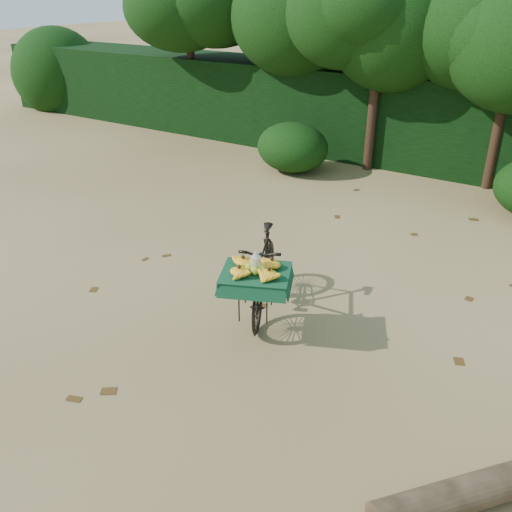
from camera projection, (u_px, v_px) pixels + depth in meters
The scene contains 6 objects.
ground at pixel (338, 315), 6.21m from camera, with size 80.00×80.00×0.00m, color tan.
vendor_bicycle at pixel (264, 272), 6.11m from camera, with size 1.19×1.77×0.97m.
hedge_backdrop at pixel (478, 126), 10.54m from camera, with size 26.00×1.80×1.80m, color black.
tree_row at pixel (441, 70), 9.75m from camera, with size 14.50×2.00×4.00m, color black, non-canonical shape.
bush_clumps at pixel (476, 181), 9.00m from camera, with size 8.80×1.70×0.90m, color black, non-canonical shape.
leaf_litter at pixel (360, 290), 6.70m from camera, with size 7.00×7.30×0.01m, color #463012, non-canonical shape.
Camera 1 is at (2.02, -4.91, 3.42)m, focal length 38.00 mm.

